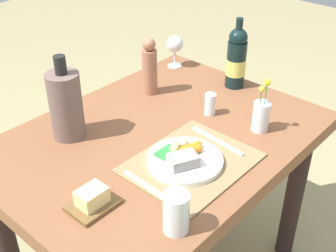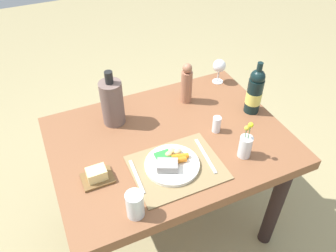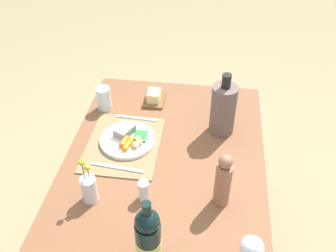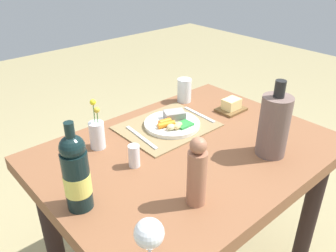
{
  "view_description": "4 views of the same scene",
  "coord_description": "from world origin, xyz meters",
  "px_view_note": "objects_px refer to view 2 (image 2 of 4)",
  "views": [
    {
      "loc": [
        -0.91,
        -0.86,
        1.55
      ],
      "look_at": [
        -0.05,
        -0.09,
        0.82
      ],
      "focal_mm": 47.27,
      "sensor_mm": 36.0,
      "label": 1
    },
    {
      "loc": [
        -0.48,
        -1.05,
        1.81
      ],
      "look_at": [
        0.01,
        0.05,
        0.75
      ],
      "focal_mm": 35.7,
      "sensor_mm": 36.0,
      "label": 2
    },
    {
      "loc": [
        1.1,
        0.16,
        1.81
      ],
      "look_at": [
        -0.08,
        0.0,
        0.82
      ],
      "focal_mm": 40.18,
      "sensor_mm": 36.0,
      "label": 3
    },
    {
      "loc": [
        0.81,
        0.8,
        1.43
      ],
      "look_at": [
        0.05,
        -0.06,
        0.81
      ],
      "focal_mm": 37.17,
      "sensor_mm": 36.0,
      "label": 4
    }
  ],
  "objects_px": {
    "dinner_plate": "(172,163)",
    "flower_vase": "(245,145)",
    "fork": "(137,176)",
    "cooler_bottle": "(112,102)",
    "knife": "(205,156)",
    "salt_shaker": "(217,124)",
    "wine_bottle": "(255,92)",
    "butter_dish": "(97,176)",
    "wine_glass": "(219,66)",
    "pepper_mill": "(187,84)",
    "water_tumbler": "(135,206)",
    "dining_table": "(170,154)"
  },
  "relations": [
    {
      "from": "dinner_plate",
      "to": "flower_vase",
      "type": "xyz_separation_m",
      "value": [
        0.32,
        -0.07,
        0.04
      ]
    },
    {
      "from": "fork",
      "to": "cooler_bottle",
      "type": "distance_m",
      "value": 0.41
    },
    {
      "from": "knife",
      "to": "salt_shaker",
      "type": "xyz_separation_m",
      "value": [
        0.13,
        0.13,
        0.03
      ]
    },
    {
      "from": "knife",
      "to": "flower_vase",
      "type": "bearing_deg",
      "value": -15.31
    },
    {
      "from": "dinner_plate",
      "to": "knife",
      "type": "relative_size",
      "value": 1.09
    },
    {
      "from": "flower_vase",
      "to": "cooler_bottle",
      "type": "xyz_separation_m",
      "value": [
        -0.46,
        0.46,
        0.06
      ]
    },
    {
      "from": "flower_vase",
      "to": "wine_bottle",
      "type": "bearing_deg",
      "value": 49.59
    },
    {
      "from": "dinner_plate",
      "to": "butter_dish",
      "type": "xyz_separation_m",
      "value": [
        -0.31,
        0.06,
        0.0
      ]
    },
    {
      "from": "dinner_plate",
      "to": "knife",
      "type": "bearing_deg",
      "value": -3.01
    },
    {
      "from": "wine_glass",
      "to": "salt_shaker",
      "type": "xyz_separation_m",
      "value": [
        -0.23,
        -0.37,
        -0.06
      ]
    },
    {
      "from": "pepper_mill",
      "to": "wine_glass",
      "type": "xyz_separation_m",
      "value": [
        0.25,
        0.09,
        -0.01
      ]
    },
    {
      "from": "dinner_plate",
      "to": "fork",
      "type": "relative_size",
      "value": 1.24
    },
    {
      "from": "fork",
      "to": "flower_vase",
      "type": "relative_size",
      "value": 0.96
    },
    {
      "from": "wine_bottle",
      "to": "wine_glass",
      "type": "height_order",
      "value": "wine_bottle"
    },
    {
      "from": "pepper_mill",
      "to": "butter_dish",
      "type": "bearing_deg",
      "value": -149.69
    },
    {
      "from": "water_tumbler",
      "to": "butter_dish",
      "type": "bearing_deg",
      "value": 111.37
    },
    {
      "from": "water_tumbler",
      "to": "wine_bottle",
      "type": "relative_size",
      "value": 0.4
    },
    {
      "from": "dining_table",
      "to": "butter_dish",
      "type": "relative_size",
      "value": 8.52
    },
    {
      "from": "water_tumbler",
      "to": "salt_shaker",
      "type": "bearing_deg",
      "value": 28.86
    },
    {
      "from": "wine_glass",
      "to": "dinner_plate",
      "type": "bearing_deg",
      "value": -136.61
    },
    {
      "from": "cooler_bottle",
      "to": "salt_shaker",
      "type": "bearing_deg",
      "value": -32.32
    },
    {
      "from": "dinner_plate",
      "to": "water_tumbler",
      "type": "bearing_deg",
      "value": -144.18
    },
    {
      "from": "fork",
      "to": "water_tumbler",
      "type": "xyz_separation_m",
      "value": [
        -0.06,
        -0.17,
        0.04
      ]
    },
    {
      "from": "flower_vase",
      "to": "salt_shaker",
      "type": "bearing_deg",
      "value": 98.84
    },
    {
      "from": "fork",
      "to": "wine_glass",
      "type": "relative_size",
      "value": 1.33
    },
    {
      "from": "knife",
      "to": "pepper_mill",
      "type": "relative_size",
      "value": 0.96
    },
    {
      "from": "salt_shaker",
      "to": "cooler_bottle",
      "type": "relative_size",
      "value": 0.29
    },
    {
      "from": "fork",
      "to": "salt_shaker",
      "type": "height_order",
      "value": "salt_shaker"
    },
    {
      "from": "salt_shaker",
      "to": "cooler_bottle",
      "type": "distance_m",
      "value": 0.51
    },
    {
      "from": "dinner_plate",
      "to": "salt_shaker",
      "type": "height_order",
      "value": "salt_shaker"
    },
    {
      "from": "cooler_bottle",
      "to": "flower_vase",
      "type": "bearing_deg",
      "value": -45.35
    },
    {
      "from": "dining_table",
      "to": "wine_glass",
      "type": "height_order",
      "value": "wine_glass"
    },
    {
      "from": "butter_dish",
      "to": "cooler_bottle",
      "type": "xyz_separation_m",
      "value": [
        0.18,
        0.33,
        0.1
      ]
    },
    {
      "from": "wine_glass",
      "to": "salt_shaker",
      "type": "height_order",
      "value": "wine_glass"
    },
    {
      "from": "dinner_plate",
      "to": "knife",
      "type": "distance_m",
      "value": 0.16
    },
    {
      "from": "dinner_plate",
      "to": "fork",
      "type": "xyz_separation_m",
      "value": [
        -0.16,
        0.0,
        -0.01
      ]
    },
    {
      "from": "butter_dish",
      "to": "wine_bottle",
      "type": "xyz_separation_m",
      "value": [
        0.85,
        0.12,
        0.1
      ]
    },
    {
      "from": "pepper_mill",
      "to": "water_tumbler",
      "type": "bearing_deg",
      "value": -131.18
    },
    {
      "from": "dinner_plate",
      "to": "wine_glass",
      "type": "height_order",
      "value": "wine_glass"
    },
    {
      "from": "dining_table",
      "to": "butter_dish",
      "type": "bearing_deg",
      "value": -164.37
    },
    {
      "from": "knife",
      "to": "pepper_mill",
      "type": "xyz_separation_m",
      "value": [
        0.11,
        0.41,
        0.1
      ]
    },
    {
      "from": "water_tumbler",
      "to": "wine_glass",
      "type": "height_order",
      "value": "wine_glass"
    },
    {
      "from": "fork",
      "to": "pepper_mill",
      "type": "bearing_deg",
      "value": 45.68
    },
    {
      "from": "fork",
      "to": "water_tumbler",
      "type": "bearing_deg",
      "value": -108.25
    },
    {
      "from": "water_tumbler",
      "to": "wine_glass",
      "type": "distance_m",
      "value": 0.99
    },
    {
      "from": "dinner_plate",
      "to": "wine_bottle",
      "type": "relative_size",
      "value": 0.83
    },
    {
      "from": "fork",
      "to": "pepper_mill",
      "type": "relative_size",
      "value": 0.84
    },
    {
      "from": "dining_table",
      "to": "knife",
      "type": "distance_m",
      "value": 0.23
    },
    {
      "from": "cooler_bottle",
      "to": "water_tumbler",
      "type": "bearing_deg",
      "value": -99.18
    },
    {
      "from": "dining_table",
      "to": "dinner_plate",
      "type": "xyz_separation_m",
      "value": [
        -0.07,
        -0.17,
        0.13
      ]
    }
  ]
}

